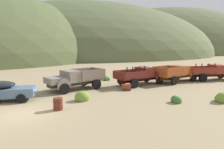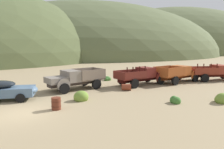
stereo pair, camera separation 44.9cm
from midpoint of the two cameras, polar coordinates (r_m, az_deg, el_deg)
name	(u,v)px [view 1 (the left image)]	position (r m, az deg, el deg)	size (l,w,h in m)	color
ground_plane	(24,114)	(14.19, -24.10, -10.04)	(300.00, 300.00, 0.00)	#998460
hill_far_right	(91,55)	(94.85, -6.04, 5.38)	(114.83, 88.81, 44.74)	#56603D
hill_center	(183,54)	(116.23, 18.95, 5.46)	(119.50, 52.43, 46.91)	#56603D
car_chalk_blue	(5,91)	(17.88, -28.19, -3.96)	(4.98, 2.40, 1.57)	slate
truck_primer_gray	(72,79)	(20.07, -11.55, -1.34)	(5.99, 3.95, 1.91)	#3D322D
truck_oxblood	(144,75)	(22.80, 8.25, -0.23)	(6.32, 3.46, 2.16)	black
truck_oxide_orange	(178,73)	(25.49, 17.42, 0.38)	(6.30, 3.71, 1.91)	#51220D
truck_rust_red	(216,72)	(28.54, 26.40, 0.67)	(6.58, 3.33, 2.16)	#42140D
oil_drum_foreground	(58,104)	(14.24, -15.62, -7.84)	(0.66, 0.66, 0.82)	#5B2819
oil_drum_tipped	(126,87)	(19.69, 3.36, -3.53)	(1.07, 0.91, 0.60)	brown
bush_front_right	(82,97)	(16.26, -9.05, -6.30)	(1.16, 1.11, 0.99)	olive
bush_between_trucks	(106,79)	(25.27, -2.08, -1.28)	(0.92, 0.88, 0.65)	#3D702D
bush_front_left	(221,99)	(17.67, 27.42, -5.99)	(1.08, 1.16, 0.97)	olive
bush_lone_scrub	(176,100)	(16.15, 16.63, -6.88)	(0.68, 0.86, 0.67)	#3D702D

